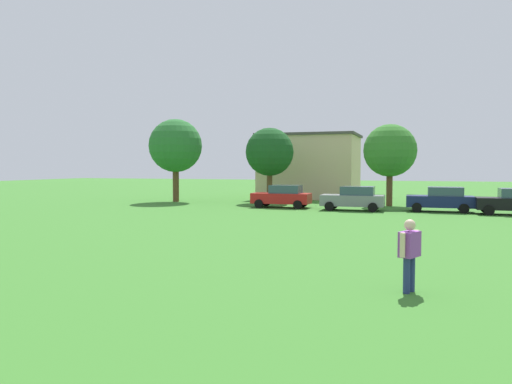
% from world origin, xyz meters
% --- Properties ---
extents(ground_plane, '(160.00, 160.00, 0.00)m').
position_xyz_m(ground_plane, '(0.00, 30.00, 0.00)').
color(ground_plane, '#387528').
extents(adult_bystander, '(0.54, 0.78, 1.78)m').
position_xyz_m(adult_bystander, '(4.16, 13.36, 1.06)').
color(adult_bystander, navy).
rests_on(adult_bystander, ground).
extents(parked_car_red_0, '(4.30, 2.02, 1.68)m').
position_xyz_m(parked_car_red_0, '(-5.24, 36.17, 0.86)').
color(parked_car_red_0, red).
rests_on(parked_car_red_0, ground).
extents(parked_car_gray_1, '(4.30, 2.02, 1.68)m').
position_xyz_m(parked_car_gray_1, '(0.09, 35.46, 0.86)').
color(parked_car_gray_1, slate).
rests_on(parked_car_gray_1, ground).
extents(parked_car_navy_2, '(4.30, 2.02, 1.68)m').
position_xyz_m(parked_car_navy_2, '(5.82, 36.33, 0.86)').
color(parked_car_navy_2, '#141E4C').
rests_on(parked_car_navy_2, ground).
extents(tree_far_left, '(4.60, 4.60, 7.16)m').
position_xyz_m(tree_far_left, '(-15.71, 39.33, 4.84)').
color(tree_far_left, brown).
rests_on(tree_far_left, ground).
extents(tree_center, '(4.05, 4.05, 6.32)m').
position_xyz_m(tree_center, '(-7.62, 40.74, 4.27)').
color(tree_center, brown).
rests_on(tree_center, ground).
extents(tree_far_right, '(4.06, 4.06, 6.33)m').
position_xyz_m(tree_far_right, '(2.21, 40.35, 4.27)').
color(tree_far_right, brown).
rests_on(tree_far_right, ground).
extents(house_left, '(9.33, 7.57, 6.19)m').
position_xyz_m(house_left, '(-5.80, 48.57, 3.10)').
color(house_left, beige).
rests_on(house_left, ground).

